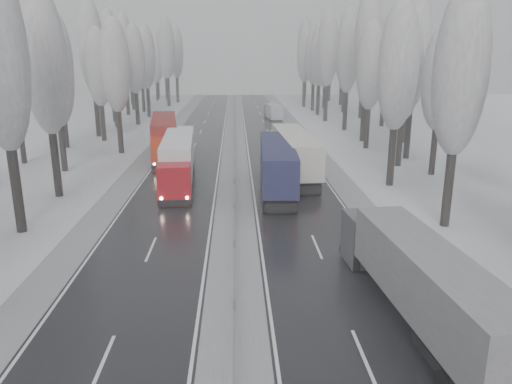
{
  "coord_description": "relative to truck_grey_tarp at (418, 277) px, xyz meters",
  "views": [
    {
      "loc": [
        0.14,
        -17.48,
        11.96
      ],
      "look_at": [
        1.59,
        17.27,
        2.2
      ],
      "focal_mm": 35.0,
      "sensor_mm": 36.0,
      "label": 1
    }
  ],
  "objects": [
    {
      "name": "shoulder_left",
      "position": [
        -18.41,
        27.44,
        -2.3
      ],
      "size": [
        2.4,
        200.0,
        0.04
      ],
      "primitive_type": "cube",
      "color": "#9EA1A6",
      "rests_on": "ground"
    },
    {
      "name": "carriageway_right",
      "position": [
        -2.96,
        27.44,
        -2.31
      ],
      "size": [
        7.5,
        200.0,
        0.03
      ],
      "primitive_type": "cube",
      "color": "black",
      "rests_on": "ground"
    },
    {
      "name": "truck_cream_box",
      "position": [
        -2.38,
        28.2,
        0.29
      ],
      "size": [
        3.52,
        17.54,
        4.47
      ],
      "rotation": [
        0.0,
        0.0,
        0.04
      ],
      "color": "#B4B09F",
      "rests_on": "ground"
    },
    {
      "name": "tree_22",
      "position": [
        8.82,
        43.04,
        7.92
      ],
      "size": [
        3.6,
        3.6,
        15.86
      ],
      "color": "black",
      "rests_on": "ground"
    },
    {
      "name": "carriageway_left",
      "position": [
        -13.46,
        27.44,
        -2.31
      ],
      "size": [
        7.5,
        200.0,
        0.03
      ],
      "primitive_type": "cube",
      "color": "black",
      "rests_on": "ground"
    },
    {
      "name": "box_truck_distant",
      "position": [
        -0.96,
        73.08,
        -0.94
      ],
      "size": [
        3.06,
        7.48,
        2.71
      ],
      "rotation": [
        0.0,
        0.0,
        0.12
      ],
      "color": "#AEAFB5",
      "rests_on": "ground"
    },
    {
      "name": "tree_21",
      "position": [
        11.92,
        36.61,
        9.68
      ],
      "size": [
        3.6,
        3.6,
        18.62
      ],
      "color": "black",
      "rests_on": "ground"
    },
    {
      "name": "tree_72",
      "position": [
        -27.14,
        85.98,
        7.44
      ],
      "size": [
        3.6,
        3.6,
        15.11
      ],
      "color": "black",
      "rests_on": "ground"
    },
    {
      "name": "tree_78",
      "position": [
        -25.77,
        112.75,
        10.27
      ],
      "size": [
        3.6,
        3.6,
        19.55
      ],
      "color": "black",
      "rests_on": "ground"
    },
    {
      "name": "median_slush",
      "position": [
        -8.21,
        27.44,
        -2.3
      ],
      "size": [
        3.0,
        200.0,
        0.04
      ],
      "primitive_type": "cube",
      "color": "#9EA1A6",
      "rests_on": "ground"
    },
    {
      "name": "tree_37",
      "position": [
        15.81,
        107.6,
        8.24
      ],
      "size": [
        3.6,
        3.6,
        16.37
      ],
      "color": "black",
      "rests_on": "ground"
    },
    {
      "name": "tree_30",
      "position": [
        8.36,
        79.14,
        9.2
      ],
      "size": [
        3.6,
        3.6,
        17.86
      ],
      "color": "black",
      "rests_on": "ground"
    },
    {
      "name": "tree_28",
      "position": [
        8.13,
        69.4,
        10.32
      ],
      "size": [
        3.6,
        3.6,
        19.62
      ],
      "color": "black",
      "rests_on": "ground"
    },
    {
      "name": "tree_16",
      "position": [
        6.83,
        13.11,
        8.35
      ],
      "size": [
        3.6,
        3.6,
        16.53
      ],
      "color": "black",
      "rests_on": "ground"
    },
    {
      "name": "tree_18",
      "position": [
        6.3,
        24.48,
        8.38
      ],
      "size": [
        3.6,
        3.6,
        16.58
      ],
      "color": "black",
      "rests_on": "ground"
    },
    {
      "name": "tree_24",
      "position": [
        9.69,
        48.46,
        10.87
      ],
      "size": [
        3.6,
        3.6,
        20.49
      ],
      "color": "black",
      "rests_on": "ground"
    },
    {
      "name": "tree_31",
      "position": [
        14.27,
        83.14,
        9.65
      ],
      "size": [
        3.6,
        3.6,
        18.58
      ],
      "color": "black",
      "rests_on": "ground"
    },
    {
      "name": "median_guardrail",
      "position": [
        -8.21,
        27.43,
        -1.72
      ],
      "size": [
        0.12,
        200.0,
        0.76
      ],
      "color": "slate",
      "rests_on": "ground"
    },
    {
      "name": "tree_65",
      "position": [
        -28.26,
        54.16,
        10.23
      ],
      "size": [
        3.6,
        3.6,
        19.48
      ],
      "color": "black",
      "rests_on": "ground"
    },
    {
      "name": "tree_69",
      "position": [
        -29.63,
        70.55,
        10.14
      ],
      "size": [
        3.6,
        3.6,
        19.35
      ],
      "color": "black",
      "rests_on": "ground"
    },
    {
      "name": "tree_64",
      "position": [
        -26.47,
        50.16,
        7.64
      ],
      "size": [
        3.6,
        3.6,
        15.42
      ],
      "color": "black",
      "rests_on": "ground"
    },
    {
      "name": "tree_36",
      "position": [
        8.83,
        103.6,
        10.7
      ],
      "size": [
        3.6,
        3.6,
        20.23
      ],
      "color": "black",
      "rests_on": "ground"
    },
    {
      "name": "tree_70",
      "position": [
        -24.53,
        76.63,
        8.71
      ],
      "size": [
        3.6,
        3.6,
        17.09
      ],
      "color": "black",
      "rests_on": "ground"
    },
    {
      "name": "tree_33",
      "position": [
        11.56,
        90.65,
        6.94
      ],
      "size": [
        3.6,
        3.6,
        14.33
      ],
      "color": "black",
      "rests_on": "ground"
    },
    {
      "name": "tree_60",
      "position": [
        -25.95,
        31.64,
        7.27
      ],
      "size": [
        3.6,
        3.6,
        14.84
      ],
      "color": "black",
      "rests_on": "ground"
    },
    {
      "name": "tree_32",
      "position": [
        8.42,
        86.65,
        8.86
      ],
      "size": [
        3.6,
        3.6,
        17.33
      ],
      "color": "black",
      "rests_on": "ground"
    },
    {
      "name": "tree_71",
      "position": [
        -29.29,
        80.63,
        10.31
      ],
      "size": [
        3.6,
        3.6,
        19.61
      ],
      "color": "black",
      "rests_on": "ground"
    },
    {
      "name": "tree_20",
      "position": [
        9.69,
        32.61,
        7.82
      ],
      "size": [
        3.6,
        3.6,
        15.71
      ],
      "color": "black",
      "rests_on": "ground"
    },
    {
      "name": "tree_73",
      "position": [
        -30.02,
        89.98,
        8.79
      ],
      "size": [
        3.6,
        3.6,
        17.22
      ],
      "color": "black",
      "rests_on": "ground"
    },
    {
      "name": "tree_39",
      "position": [
        13.34,
        118.17,
        8.13
      ],
      "size": [
        3.6,
        3.6,
        16.19
      ],
      "color": "black",
      "rests_on": "ground"
    },
    {
      "name": "tree_26",
      "position": [
        9.36,
        58.71,
        9.78
      ],
      "size": [
        3.6,
        3.6,
        18.78
      ],
      "color": "black",
      "rests_on": "ground"
    },
    {
      "name": "shoulder_right",
      "position": [
        1.99,
        27.44,
        -2.3
      ],
      "size": [
        2.4,
        200.0,
        0.04
      ],
      "primitive_type": "cube",
      "color": "#9EA1A6",
      "rests_on": "ground"
    },
    {
      "name": "tree_61",
      "position": [
        -31.73,
        35.64,
        6.7
      ],
      "size": [
        3.6,
        3.6,
        13.95
      ],
      "color": "black",
      "rests_on": "ground"
    },
    {
      "name": "tree_76",
      "position": [
        -22.26,
        106.16,
        9.63
      ],
      "size": [
        3.6,
        3.6,
        18.55
      ],
      "color": "black",
      "rests_on": "ground"
    },
    {
      "name": "tree_77",
      "position": [
        -27.87,
        110.16,
        6.94
      ],
      "size": [
        3.6,
        3.6,
        14.32
      ],
      "color": "black",
      "rests_on": "ground"
    },
    {
      "name": "truck_blue_box",
      "position": [
        -4.43,
        23.18,
        0.25
      ],
      "size": [
        3.35,
        17.25,
        4.4
      ],
      "rotation": [
        0.0,
        0.0,
        -0.04
      ],
      "color": "#1B2645",
      "rests_on": "ground"
    },
    {
      "name": "ground",
      "position": [
        -8.21,
        -2.56,
        -2.32
      ],
      "size": [
        260.0,
        260.0,
        0.0
      ],
      "primitive_type": "plane",
      "color": "silver",
      "rests_on": "ground"
    },
    {
      "name": "tree_29",
      "position": [
        15.5,
        73.4,
        9.35
      ],
      "size": [
        3.6,
        3.6,
        18.11
      ],
      "color": "black",
      "rests_on": "ground"
    },
    {
      "name": "tree_74",
      "position": [
        -23.28,
        96.77,
        10.35
      ],
      "size": [
        3.6,
        3.6,
        19.68
      ],
      "color": "black",
      "rests_on": "ground"
    },
    {
      "name": "tree_63",
      "position": [
        -30.06,
        45.17,
        8.57
      ],
      "size": [
        3.6,
        3.6,
        16.88
      ],
      "color": "black",
      "rests_on": "ground"
    },
    {
      "name": "tree_66",
      "position": [
        -26.36,
        59.79,
        7.52
      ],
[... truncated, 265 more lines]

